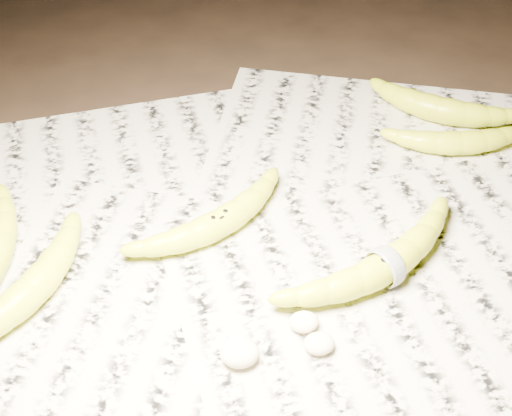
{
  "coord_description": "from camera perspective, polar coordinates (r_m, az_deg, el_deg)",
  "views": [
    {
      "loc": [
        -0.09,
        -0.57,
        0.61
      ],
      "look_at": [
        -0.03,
        0.02,
        0.05
      ],
      "focal_mm": 50.0,
      "sensor_mm": 36.0,
      "label": 1
    }
  ],
  "objects": [
    {
      "name": "banana_center",
      "position": [
        0.84,
        -3.02,
        -1.07
      ],
      "size": [
        0.2,
        0.15,
        0.04
      ],
      "primitive_type": null,
      "rotation": [
        0.0,
        0.0,
        0.56
      ],
      "color": "yellow",
      "rests_on": "newspaper_patch"
    },
    {
      "name": "banana_left_b",
      "position": [
        0.8,
        -17.66,
        -6.22
      ],
      "size": [
        0.16,
        0.2,
        0.04
      ],
      "primitive_type": null,
      "rotation": [
        0.0,
        0.0,
        0.96
      ],
      "color": "yellow",
      "rests_on": "newspaper_patch"
    },
    {
      "name": "flesh_chunk_a",
      "position": [
        0.73,
        -1.32,
        -11.38
      ],
      "size": [
        0.04,
        0.03,
        0.02
      ],
      "primitive_type": "ellipsoid",
      "color": "#FDEFC4",
      "rests_on": "newspaper_patch"
    },
    {
      "name": "flesh_chunk_b",
      "position": [
        0.74,
        5.09,
        -10.57
      ],
      "size": [
        0.03,
        0.03,
        0.02
      ],
      "primitive_type": "ellipsoid",
      "color": "#FDEFC4",
      "rests_on": "newspaper_patch"
    },
    {
      "name": "newspaper_patch",
      "position": [
        0.85,
        1.95,
        -2.86
      ],
      "size": [
        0.9,
        0.7,
        0.01
      ],
      "primitive_type": "cube",
      "color": "beige",
      "rests_on": "ground"
    },
    {
      "name": "banana_taped",
      "position": [
        0.8,
        10.36,
        -4.46
      ],
      "size": [
        0.23,
        0.17,
        0.04
      ],
      "primitive_type": null,
      "rotation": [
        0.0,
        0.0,
        0.52
      ],
      "color": "yellow",
      "rests_on": "newspaper_patch"
    },
    {
      "name": "banana_upper_b",
      "position": [
        1.05,
        14.5,
        7.8
      ],
      "size": [
        0.19,
        0.15,
        0.04
      ],
      "primitive_type": null,
      "rotation": [
        0.0,
        0.0,
        -0.52
      ],
      "color": "yellow",
      "rests_on": "newspaper_patch"
    },
    {
      "name": "ground",
      "position": [
        0.84,
        1.95,
        -3.32
      ],
      "size": [
        3.0,
        3.0,
        0.0
      ],
      "primitive_type": "plane",
      "color": "black",
      "rests_on": "ground"
    },
    {
      "name": "banana_upper_a",
      "position": [
        1.0,
        16.02,
        5.2
      ],
      "size": [
        0.17,
        0.06,
        0.03
      ],
      "primitive_type": null,
      "rotation": [
        0.0,
        0.0,
        -0.06
      ],
      "color": "yellow",
      "rests_on": "newspaper_patch"
    },
    {
      "name": "flesh_chunk_c",
      "position": [
        0.76,
        3.86,
        -8.9
      ],
      "size": [
        0.03,
        0.03,
        0.02
      ],
      "primitive_type": "ellipsoid",
      "color": "#FDEFC4",
      "rests_on": "newspaper_patch"
    },
    {
      "name": "measuring_tape",
      "position": [
        0.8,
        10.36,
        -4.46
      ],
      "size": [
        0.03,
        0.04,
        0.05
      ],
      "primitive_type": "torus",
      "rotation": [
        0.0,
        1.57,
        0.52
      ],
      "color": "white",
      "rests_on": "newspaper_patch"
    }
  ]
}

